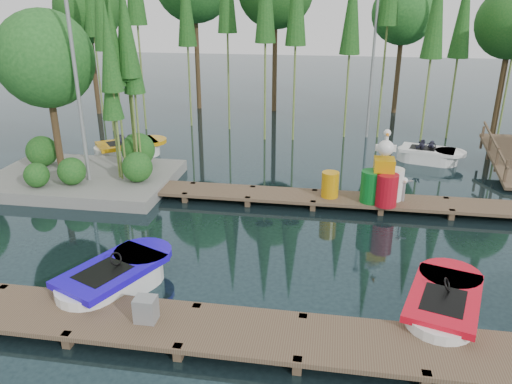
% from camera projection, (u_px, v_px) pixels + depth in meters
% --- Properties ---
extents(ground_plane, '(90.00, 90.00, 0.00)m').
position_uv_depth(ground_plane, '(235.00, 235.00, 13.74)').
color(ground_plane, '#1E3338').
extents(near_dock, '(18.00, 1.50, 0.50)m').
position_uv_depth(near_dock, '(188.00, 327.00, 9.52)').
color(near_dock, brown).
rests_on(near_dock, ground).
extents(far_dock, '(15.00, 1.20, 0.50)m').
position_uv_depth(far_dock, '(282.00, 196.00, 15.80)').
color(far_dock, brown).
rests_on(far_dock, ground).
extents(island, '(6.20, 4.20, 6.75)m').
position_uv_depth(island, '(68.00, 91.00, 16.54)').
color(island, gray).
rests_on(island, ground).
extents(lamp_island, '(0.30, 0.30, 7.25)m').
position_uv_depth(lamp_island, '(74.00, 61.00, 15.30)').
color(lamp_island, gray).
rests_on(lamp_island, ground).
extents(lamp_rear, '(0.30, 0.30, 7.25)m').
position_uv_depth(lamp_rear, '(374.00, 42.00, 21.67)').
color(lamp_rear, gray).
rests_on(lamp_rear, ground).
extents(boat_blue, '(2.41, 3.22, 0.99)m').
position_uv_depth(boat_blue, '(115.00, 280.00, 11.01)').
color(boat_blue, white).
rests_on(boat_blue, ground).
extents(boat_red, '(2.08, 3.13, 0.97)m').
position_uv_depth(boat_red, '(443.00, 307.00, 10.06)').
color(boat_red, white).
rests_on(boat_red, ground).
extents(boat_yellow_far, '(3.15, 2.84, 1.48)m').
position_uv_depth(boat_yellow_far, '(129.00, 149.00, 20.30)').
color(boat_yellow_far, white).
rests_on(boat_yellow_far, ground).
extents(boat_white_far, '(2.81, 1.82, 1.22)m').
position_uv_depth(boat_white_far, '(428.00, 155.00, 19.67)').
color(boat_white_far, white).
rests_on(boat_white_far, ground).
extents(utility_cabinet, '(0.41, 0.35, 0.50)m').
position_uv_depth(utility_cabinet, '(146.00, 309.00, 9.53)').
color(utility_cabinet, gray).
rests_on(utility_cabinet, near_dock).
extents(yellow_barrel, '(0.53, 0.53, 0.80)m').
position_uv_depth(yellow_barrel, '(330.00, 184.00, 15.40)').
color(yellow_barrel, orange).
rests_on(yellow_barrel, far_dock).
extents(drum_cluster, '(1.30, 1.19, 2.24)m').
position_uv_depth(drum_cluster, '(384.00, 181.00, 14.92)').
color(drum_cluster, '#0B671F').
rests_on(drum_cluster, far_dock).
extents(seagull_post, '(0.47, 0.26, 0.76)m').
position_uv_depth(seagull_post, '(404.00, 185.00, 15.03)').
color(seagull_post, gray).
rests_on(seagull_post, far_dock).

